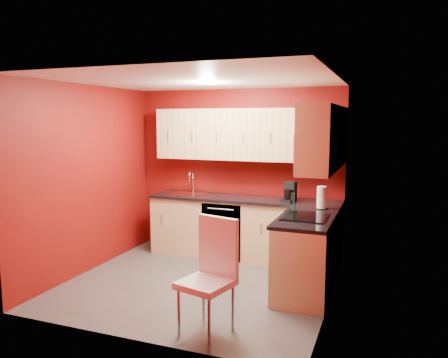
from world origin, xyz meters
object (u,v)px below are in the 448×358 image
Objects in this scene: microwave at (317,153)px; napkin_holder at (291,197)px; coffee_maker at (288,192)px; sink at (188,192)px; paper_towel at (322,198)px; dining_chair at (206,277)px.

microwave is 1.25m from napkin_holder.
microwave reaches higher than coffee_maker.
sink is 1.81× the size of paper_towel.
microwave reaches higher than sink.
sink is 2.13m from paper_towel.
coffee_maker is at bearing -2.90° from sink.
coffee_maker is 0.08m from napkin_holder.
microwave is at bearing -43.18° from coffee_maker.
dining_chair is (-0.81, -1.32, -1.11)m from microwave.
coffee_maker is 0.95× the size of paper_towel.
coffee_maker is (1.57, -0.08, 0.10)m from sink.
paper_towel is at bearing 81.59° from dining_chair.
napkin_holder is at bearing 143.17° from paper_towel.
paper_towel reaches higher than dining_chair.
sink is at bearing 177.13° from napkin_holder.
microwave is 0.69× the size of dining_chair.
dining_chair is (-0.29, -2.25, -0.50)m from coffee_maker.
microwave reaches higher than dining_chair.
napkin_holder is at bearing 117.77° from microwave.
dining_chair reaches higher than napkin_holder.
sink reaches higher than napkin_holder.
napkin_holder is 2.31m from dining_chair.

